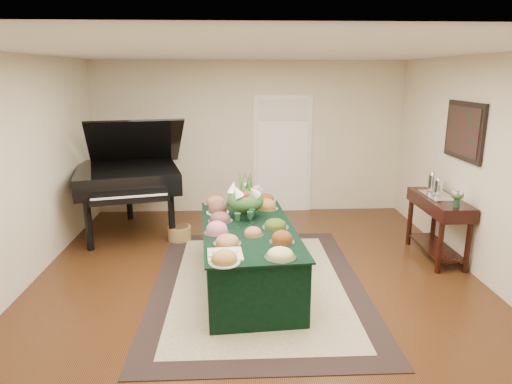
{
  "coord_description": "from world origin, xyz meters",
  "views": [
    {
      "loc": [
        -0.25,
        -5.15,
        2.47
      ],
      "look_at": [
        0.0,
        0.3,
        1.05
      ],
      "focal_mm": 32.0,
      "sensor_mm": 36.0,
      "label": 1
    }
  ],
  "objects_px": {
    "floral_centerpiece": "(245,196)",
    "mahogany_sideboard": "(439,211)",
    "grand_piano": "(128,176)",
    "buffet_table": "(248,256)"
  },
  "relations": [
    {
      "from": "floral_centerpiece",
      "to": "mahogany_sideboard",
      "type": "relative_size",
      "value": 0.39
    },
    {
      "from": "grand_piano",
      "to": "mahogany_sideboard",
      "type": "relative_size",
      "value": 1.72
    },
    {
      "from": "buffet_table",
      "to": "mahogany_sideboard",
      "type": "relative_size",
      "value": 1.91
    },
    {
      "from": "buffet_table",
      "to": "mahogany_sideboard",
      "type": "height_order",
      "value": "mahogany_sideboard"
    },
    {
      "from": "grand_piano",
      "to": "mahogany_sideboard",
      "type": "xyz_separation_m",
      "value": [
        4.41,
        -1.23,
        -0.26
      ]
    },
    {
      "from": "buffet_table",
      "to": "floral_centerpiece",
      "type": "distance_m",
      "value": 0.74
    },
    {
      "from": "grand_piano",
      "to": "floral_centerpiece",
      "type": "bearing_deg",
      "value": -41.6
    },
    {
      "from": "grand_piano",
      "to": "buffet_table",
      "type": "bearing_deg",
      "value": -47.31
    },
    {
      "from": "grand_piano",
      "to": "mahogany_sideboard",
      "type": "height_order",
      "value": "grand_piano"
    },
    {
      "from": "buffet_table",
      "to": "mahogany_sideboard",
      "type": "distance_m",
      "value": 2.72
    }
  ]
}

